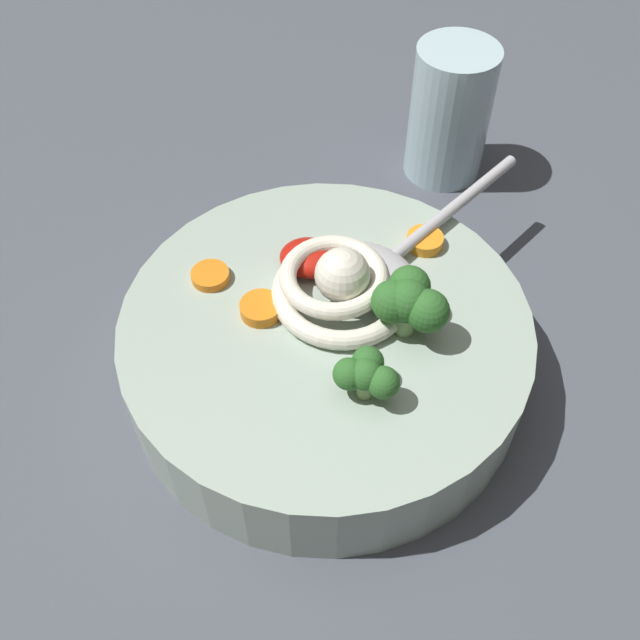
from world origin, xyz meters
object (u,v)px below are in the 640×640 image
at_px(noodle_pile, 334,284).
at_px(drinking_glass, 446,113).
at_px(soup_bowl, 320,347).
at_px(soup_spoon, 383,260).

xyz_separation_m(noodle_pile, drinking_glass, (-0.06, -0.20, -0.01)).
xyz_separation_m(soup_bowl, soup_spoon, (-0.03, -0.05, 0.03)).
height_order(noodle_pile, soup_spoon, noodle_pile).
relative_size(soup_bowl, drinking_glass, 2.31).
bearing_deg(noodle_pile, soup_bowl, 73.87).
height_order(noodle_pile, drinking_glass, drinking_glass).
xyz_separation_m(noodle_pile, soup_spoon, (-0.03, -0.03, -0.00)).
distance_m(soup_bowl, drinking_glass, 0.23).
bearing_deg(noodle_pile, drinking_glass, -106.48).
distance_m(noodle_pile, soup_spoon, 0.04).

